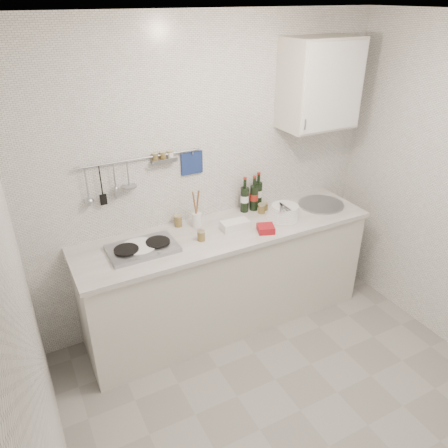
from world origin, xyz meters
name	(u,v)px	position (x,y,z in m)	size (l,w,h in m)	color
floor	(300,410)	(0.00, 0.00, 0.00)	(3.00, 3.00, 0.00)	gray
ceiling	(348,16)	(0.00, 0.00, 2.50)	(3.00, 3.00, 0.00)	silver
back_wall	(210,178)	(0.00, 1.40, 1.25)	(3.00, 0.02, 2.50)	silver
wall_left	(38,349)	(-1.50, 0.00, 1.25)	(0.02, 2.80, 2.50)	silver
counter	(227,279)	(0.01, 1.10, 0.43)	(2.44, 0.64, 0.96)	beige
wall_rail	(139,171)	(-0.60, 1.37, 1.43)	(0.98, 0.09, 0.34)	#93969B
wall_cabinet	(320,84)	(0.90, 1.22, 1.95)	(0.60, 0.38, 0.70)	beige
plate_stack_hob	(138,248)	(-0.73, 1.11, 0.94)	(0.27, 0.26, 0.03)	#476BA3
plate_stack_sink	(284,212)	(0.51, 1.05, 0.97)	(0.29, 0.28, 0.11)	white
wine_bottles	(252,192)	(0.37, 1.32, 1.07)	(0.23, 0.12, 0.31)	black
butter_dish	(235,225)	(0.06, 1.07, 0.95)	(0.22, 0.11, 0.07)	white
strawberry_punnet	(266,229)	(0.25, 0.92, 0.95)	(0.13, 0.13, 0.05)	red
utensil_crock	(197,218)	(-0.19, 1.25, 0.99)	(0.08, 0.08, 0.32)	white
jar_a	(178,221)	(-0.32, 1.33, 0.97)	(0.07, 0.07, 0.10)	brown
jar_b	(265,206)	(0.45, 1.25, 0.96)	(0.06, 0.06, 0.07)	brown
jar_c	(262,208)	(0.40, 1.21, 0.96)	(0.06, 0.06, 0.08)	brown
jar_d	(201,235)	(-0.26, 1.03, 0.96)	(0.06, 0.06, 0.09)	brown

